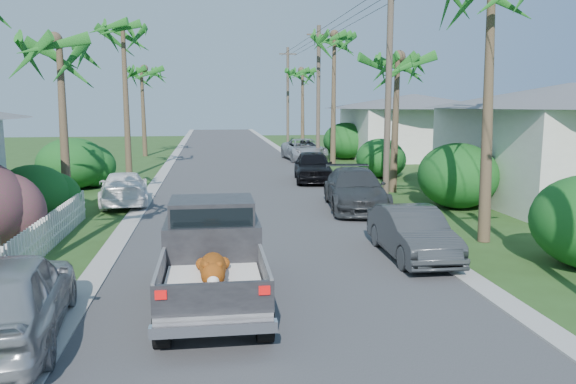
{
  "coord_description": "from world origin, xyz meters",
  "views": [
    {
      "loc": [
        -1.54,
        -9.21,
        4.03
      ],
      "look_at": [
        0.69,
        7.02,
        1.4
      ],
      "focal_mm": 35.0,
      "sensor_mm": 36.0,
      "label": 1
    }
  ],
  "objects": [
    {
      "name": "ground",
      "position": [
        0.0,
        0.0,
        0.0
      ],
      "size": [
        120.0,
        120.0,
        0.0
      ],
      "primitive_type": "plane",
      "color": "#29481B",
      "rests_on": "ground"
    },
    {
      "name": "parked_car_rn",
      "position": [
        3.6,
        4.44,
        0.65
      ],
      "size": [
        1.43,
        3.99,
        1.31
      ],
      "primitive_type": "imported",
      "rotation": [
        0.0,
        0.0,
        -0.01
      ],
      "color": "#303336",
      "rests_on": "ground"
    },
    {
      "name": "palm_r_b",
      "position": [
        6.6,
        15.0,
        5.95
      ],
      "size": [
        4.4,
        4.4,
        7.2
      ],
      "color": "brown",
      "rests_on": "ground"
    },
    {
      "name": "utility_pole_c",
      "position": [
        5.6,
        28.0,
        4.6
      ],
      "size": [
        1.6,
        0.26,
        9.0
      ],
      "color": "brown",
      "rests_on": "ground"
    },
    {
      "name": "parked_car_lf",
      "position": [
        -5.0,
        13.39,
        0.65
      ],
      "size": [
        2.35,
        4.64,
        1.29
      ],
      "primitive_type": "imported",
      "rotation": [
        0.0,
        0.0,
        3.27
      ],
      "color": "white",
      "rests_on": "ground"
    },
    {
      "name": "shrub_l_d",
      "position": [
        -8.0,
        18.0,
        1.2
      ],
      "size": [
        3.2,
        3.52,
        2.4
      ],
      "primitive_type": "ellipsoid",
      "color": "#164E1C",
      "rests_on": "ground"
    },
    {
      "name": "palm_l_c",
      "position": [
        -6.0,
        22.0,
        7.91
      ],
      "size": [
        4.4,
        4.4,
        9.2
      ],
      "color": "brown",
      "rests_on": "ground"
    },
    {
      "name": "palm_r_d",
      "position": [
        6.5,
        40.0,
        6.74
      ],
      "size": [
        4.4,
        4.4,
        8.0
      ],
      "color": "brown",
      "rests_on": "ground"
    },
    {
      "name": "pickup_truck",
      "position": [
        -1.55,
        2.01,
        1.01
      ],
      "size": [
        1.98,
        5.12,
        2.06
      ],
      "color": "black",
      "rests_on": "ground"
    },
    {
      "name": "shrub_l_c",
      "position": [
        -7.4,
        10.0,
        1.0
      ],
      "size": [
        2.4,
        2.64,
        2.0
      ],
      "primitive_type": "ellipsoid",
      "color": "#164E1C",
      "rests_on": "ground"
    },
    {
      "name": "curb_right",
      "position": [
        4.3,
        25.0,
        0.03
      ],
      "size": [
        0.6,
        100.0,
        0.06
      ],
      "primitive_type": "cube",
      "color": "#A5A39E",
      "rests_on": "ground"
    },
    {
      "name": "picket_fence",
      "position": [
        -6.0,
        5.5,
        0.5
      ],
      "size": [
        0.1,
        11.0,
        1.0
      ],
      "primitive_type": "cube",
      "color": "white",
      "rests_on": "ground"
    },
    {
      "name": "utility_pole_d",
      "position": [
        5.6,
        43.0,
        4.6
      ],
      "size": [
        1.6,
        0.26,
        9.0
      ],
      "color": "brown",
      "rests_on": "ground"
    },
    {
      "name": "utility_pole_b",
      "position": [
        5.6,
        13.0,
        4.6
      ],
      "size": [
        1.6,
        0.26,
        9.0
      ],
      "color": "brown",
      "rests_on": "ground"
    },
    {
      "name": "palm_r_c",
      "position": [
        6.2,
        26.0,
        8.11
      ],
      "size": [
        4.4,
        4.4,
        9.4
      ],
      "color": "brown",
      "rests_on": "ground"
    },
    {
      "name": "curb_left",
      "position": [
        -4.3,
        25.0,
        0.03
      ],
      "size": [
        0.6,
        100.0,
        0.06
      ],
      "primitive_type": "cube",
      "color": "#A5A39E",
      "rests_on": "ground"
    },
    {
      "name": "parked_car_rf",
      "position": [
        3.6,
        18.87,
        0.78
      ],
      "size": [
        2.34,
        4.76,
        1.56
      ],
      "primitive_type": "imported",
      "rotation": [
        0.0,
        0.0,
        -0.11
      ],
      "color": "black",
      "rests_on": "ground"
    },
    {
      "name": "shrub_r_b",
      "position": [
        7.8,
        11.0,
        1.25
      ],
      "size": [
        3.0,
        3.3,
        2.5
      ],
      "primitive_type": "ellipsoid",
      "color": "#164E1C",
      "rests_on": "ground"
    },
    {
      "name": "palm_l_d",
      "position": [
        -6.5,
        34.0,
        6.44
      ],
      "size": [
        4.4,
        4.4,
        7.7
      ],
      "color": "brown",
      "rests_on": "ground"
    },
    {
      "name": "house_right_near",
      "position": [
        13.0,
        12.0,
        2.22
      ],
      "size": [
        8.0,
        9.0,
        4.8
      ],
      "color": "silver",
      "rests_on": "ground"
    },
    {
      "name": "palm_l_b",
      "position": [
        -6.8,
        12.0,
        6.15
      ],
      "size": [
        4.4,
        4.4,
        7.4
      ],
      "color": "brown",
      "rests_on": "ground"
    },
    {
      "name": "parked_car_rd",
      "position": [
        4.89,
        29.34,
        0.74
      ],
      "size": [
        2.82,
        5.5,
        1.49
      ],
      "primitive_type": "imported",
      "rotation": [
        0.0,
        0.0,
        0.07
      ],
      "color": "#B5B6BC",
      "rests_on": "ground"
    },
    {
      "name": "road",
      "position": [
        0.0,
        25.0,
        0.01
      ],
      "size": [
        8.0,
        100.0,
        0.02
      ],
      "primitive_type": "cube",
      "color": "#38383A",
      "rests_on": "ground"
    },
    {
      "name": "shrub_r_c",
      "position": [
        7.5,
        20.0,
        1.05
      ],
      "size": [
        2.6,
        2.86,
        2.1
      ],
      "primitive_type": "ellipsoid",
      "color": "#164E1C",
      "rests_on": "ground"
    },
    {
      "name": "parked_car_rm",
      "position": [
        3.85,
        11.28,
        0.75
      ],
      "size": [
        2.64,
        5.36,
        1.5
      ],
      "primitive_type": "imported",
      "rotation": [
        0.0,
        0.0,
        -0.11
      ],
      "color": "#313437",
      "rests_on": "ground"
    },
    {
      "name": "shrub_r_d",
      "position": [
        8.0,
        30.0,
        1.3
      ],
      "size": [
        3.2,
        3.52,
        2.6
      ],
      "primitive_type": "ellipsoid",
      "color": "#164E1C",
      "rests_on": "ground"
    },
    {
      "name": "parked_car_ln",
      "position": [
        -5.0,
        0.32,
        0.79
      ],
      "size": [
        2.37,
        4.81,
        1.58
      ],
      "primitive_type": "imported",
      "rotation": [
        0.0,
        0.0,
        3.25
      ],
      "color": "#A0A2A6",
      "rests_on": "ground"
    },
    {
      "name": "house_right_far",
      "position": [
        13.0,
        30.0,
        2.12
      ],
      "size": [
        9.0,
        8.0,
        4.6
      ],
      "color": "silver",
      "rests_on": "ground"
    }
  ]
}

